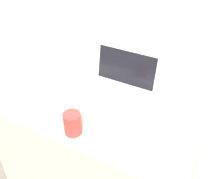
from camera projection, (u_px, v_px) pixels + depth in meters
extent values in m
cube|color=beige|center=(100.00, 153.00, 1.53)|extent=(1.04, 0.57, 0.70)
cube|color=silver|center=(115.00, 96.00, 1.37)|extent=(0.36, 0.22, 0.02)
cube|color=gray|center=(117.00, 93.00, 1.38)|extent=(0.31, 0.12, 0.00)
cube|color=silver|center=(127.00, 67.00, 1.40)|extent=(0.36, 0.05, 0.20)
cube|color=black|center=(126.00, 68.00, 1.40)|extent=(0.33, 0.04, 0.18)
cylinder|color=#9E332D|center=(73.00, 123.00, 1.15)|extent=(0.08, 0.08, 0.11)
cylinder|color=black|center=(72.00, 115.00, 1.12)|extent=(0.07, 0.07, 0.01)
ellipsoid|color=white|center=(169.00, 114.00, 1.27)|extent=(0.06, 0.10, 0.01)
ellipsoid|color=silver|center=(170.00, 112.00, 1.26)|extent=(0.06, 0.09, 0.04)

